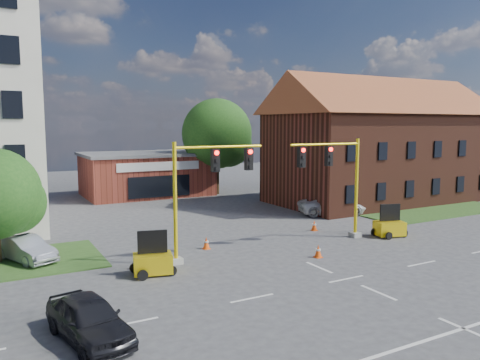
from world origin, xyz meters
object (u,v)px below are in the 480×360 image
at_px(signal_mast_west, 205,186).
at_px(signal_mast_east, 336,177).
at_px(trailer_west, 153,261).
at_px(sedan_dark, 89,319).
at_px(trailer_east, 389,227).
at_px(pickup_white, 332,205).

bearing_deg(signal_mast_west, signal_mast_east, 0.00).
bearing_deg(trailer_west, sedan_dark, -112.13).
bearing_deg(trailer_west, trailer_east, 14.08).
xyz_separation_m(trailer_west, sedan_dark, (-3.98, -5.56, 0.09)).
bearing_deg(sedan_dark, trailer_west, 42.90).
bearing_deg(pickup_white, trailer_west, 134.54).
distance_m(trailer_east, pickup_white, 7.72).
distance_m(trailer_west, pickup_white, 18.85).
distance_m(signal_mast_west, trailer_west, 4.73).
height_order(signal_mast_west, trailer_west, signal_mast_west).
height_order(trailer_east, pickup_white, trailer_east).
bearing_deg(signal_mast_east, signal_mast_west, 180.00).
relative_size(trailer_west, sedan_dark, 0.47).
xyz_separation_m(signal_mast_west, signal_mast_east, (8.71, 0.00, 0.00)).
bearing_deg(signal_mast_west, trailer_west, -161.16).
relative_size(signal_mast_east, trailer_east, 3.10).
bearing_deg(pickup_white, trailer_east, -171.74).
bearing_deg(trailer_east, signal_mast_west, -167.92).
bearing_deg(trailer_east, signal_mast_east, -177.99).
xyz_separation_m(trailer_east, pickup_white, (1.62, 7.54, 0.11)).
distance_m(signal_mast_east, trailer_east, 5.00).
height_order(trailer_east, sedan_dark, trailer_east).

